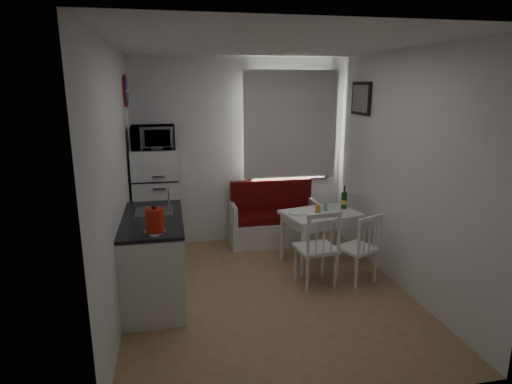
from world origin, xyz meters
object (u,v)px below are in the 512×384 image
at_px(microwave, 153,137).
at_px(kettle, 155,220).
at_px(chair_right, 361,242).
at_px(wine_bottle, 344,197).
at_px(fridge, 157,203).
at_px(bench, 273,223).
at_px(kitchen_counter, 154,258).
at_px(chair_left, 319,241).
at_px(dining_table, 320,218).

bearing_deg(microwave, kettle, -89.01).
distance_m(chair_right, wine_bottle, 0.82).
bearing_deg(kettle, microwave, 90.99).
height_order(fridge, microwave, microwave).
height_order(chair_right, kettle, kettle).
bearing_deg(kettle, chair_right, 10.35).
height_order(fridge, wine_bottle, fridge).
relative_size(fridge, wine_bottle, 4.78).
bearing_deg(bench, chair_right, -66.35).
distance_m(kitchen_counter, chair_left, 1.78).
height_order(dining_table, chair_left, chair_left).
bearing_deg(kitchen_counter, kettle, -84.72).
bearing_deg(bench, wine_bottle, -44.17).
bearing_deg(wine_bottle, dining_table, -164.05).
relative_size(chair_right, microwave, 0.94).
distance_m(bench, microwave, 2.07).
bearing_deg(chair_left, kitchen_counter, 169.68).
bearing_deg(dining_table, kettle, -164.66).
bearing_deg(chair_right, microwave, 126.68).
height_order(dining_table, chair_right, chair_right).
xyz_separation_m(dining_table, chair_left, (-0.25, -0.66, -0.04)).
bearing_deg(chair_left, wine_bottle, 45.95).
height_order(bench, dining_table, bench).
bearing_deg(chair_right, chair_left, 158.06).
relative_size(bench, chair_left, 2.56).
bearing_deg(kettle, bench, 50.14).
bearing_deg(chair_left, microwave, 136.94).
distance_m(bench, kettle, 2.57).
relative_size(dining_table, chair_right, 2.04).
xyz_separation_m(dining_table, chair_right, (0.25, -0.65, -0.09)).
distance_m(kitchen_counter, chair_right, 2.28).
relative_size(bench, kettle, 4.66).
relative_size(chair_left, chair_right, 0.97).
xyz_separation_m(chair_left, kettle, (-1.73, -0.40, 0.47)).
xyz_separation_m(kettle, wine_bottle, (2.33, 1.16, -0.21)).
xyz_separation_m(chair_left, chair_right, (0.50, 0.01, -0.05)).
relative_size(microwave, wine_bottle, 1.78).
distance_m(chair_left, kettle, 1.83).
bearing_deg(microwave, chair_left, -37.18).
relative_size(kettle, wine_bottle, 0.89).
distance_m(microwave, kettle, 1.82).
bearing_deg(bench, microwave, -174.35).
distance_m(microwave, wine_bottle, 2.54).
bearing_deg(kitchen_counter, microwave, 89.06).
relative_size(chair_left, wine_bottle, 1.62).
relative_size(bench, chair_right, 2.50).
bearing_deg(kettle, chair_left, 12.98).
xyz_separation_m(kitchen_counter, chair_left, (1.78, -0.14, 0.10)).
distance_m(kitchen_counter, kettle, 0.79).
distance_m(chair_right, kettle, 2.32).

